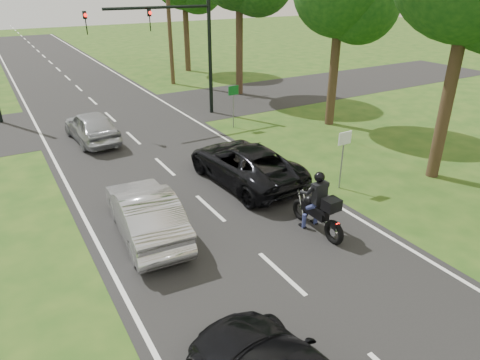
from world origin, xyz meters
name	(u,v)px	position (x,y,z in m)	size (l,w,h in m)	color
ground	(281,274)	(0.00, 0.00, 0.00)	(140.00, 140.00, 0.00)	#224814
road	(148,151)	(0.00, 10.00, 0.01)	(8.00, 100.00, 0.01)	black
cross_road	(110,117)	(0.00, 16.00, 0.01)	(60.00, 7.00, 0.01)	black
motorcycle_rider	(319,209)	(2.10, 1.11, 0.76)	(0.63, 2.23, 1.93)	black
dark_suv	(245,163)	(2.06, 5.22, 0.73)	(2.37, 5.14, 1.43)	black
silver_sedan	(146,213)	(-2.30, 3.51, 0.73)	(1.53, 4.38, 1.44)	#B1B1B6
silver_suv	(91,126)	(-1.72, 12.54, 0.72)	(1.68, 4.18, 1.42)	#ABADB3
traffic_signal	(177,38)	(3.34, 14.00, 4.14)	(6.38, 0.44, 6.00)	black
utility_pole_far	(168,8)	(6.20, 22.00, 5.08)	(1.60, 0.28, 10.00)	#4F3924
sign_white	(344,146)	(4.70, 2.98, 1.60)	(0.55, 0.07, 2.12)	slate
sign_green	(233,96)	(4.90, 10.98, 1.60)	(0.55, 0.07, 2.12)	slate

